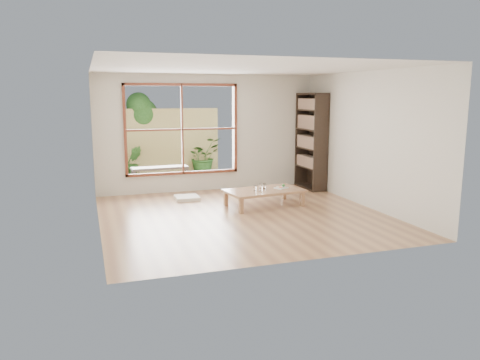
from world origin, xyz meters
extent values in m
plane|color=tan|center=(0.00, 0.00, 0.00)|extent=(5.00, 5.00, 0.00)
cube|color=#A36F4F|center=(0.62, 0.56, 0.30)|extent=(1.58, 1.02, 0.05)
cube|color=#A36F4F|center=(0.01, 0.14, 0.14)|extent=(0.08, 0.08, 0.28)
cube|color=#A36F4F|center=(-0.08, 0.81, 0.14)|extent=(0.08, 0.08, 0.28)
cube|color=#A36F4F|center=(1.33, 0.31, 0.14)|extent=(0.08, 0.08, 0.28)
cube|color=#A36F4F|center=(1.24, 0.99, 0.14)|extent=(0.08, 0.08, 0.28)
cube|color=white|center=(-0.69, 1.60, 0.03)|extent=(0.49, 0.49, 0.07)
cube|color=black|center=(2.30, 1.90, 1.10)|extent=(0.35, 0.99, 2.20)
cylinder|color=silver|center=(0.55, 0.52, 0.39)|extent=(0.07, 0.07, 0.14)
cylinder|color=silver|center=(0.67, 0.68, 0.38)|extent=(0.07, 0.07, 0.10)
cylinder|color=silver|center=(0.64, 0.62, 0.37)|extent=(0.07, 0.07, 0.10)
cylinder|color=silver|center=(0.43, 0.56, 0.37)|extent=(0.07, 0.07, 0.09)
cube|color=white|center=(1.00, 0.59, 0.33)|extent=(0.30, 0.26, 0.02)
sphere|color=#36742E|center=(1.06, 0.62, 0.37)|extent=(0.06, 0.06, 0.06)
cube|color=orange|center=(0.97, 0.55, 0.35)|extent=(0.06, 0.05, 0.02)
cube|color=beige|center=(0.94, 0.61, 0.35)|extent=(0.07, 0.06, 0.02)
cylinder|color=silver|center=(1.03, 0.53, 0.35)|extent=(0.13, 0.07, 0.01)
cube|color=#3E342D|center=(-0.60, 3.56, 0.00)|extent=(2.80, 2.00, 0.05)
cube|color=black|center=(-0.98, 3.35, 0.42)|extent=(1.36, 0.46, 0.06)
cube|color=black|center=(-1.60, 3.16, 0.21)|extent=(0.06, 0.06, 0.37)
cube|color=black|center=(-1.62, 3.47, 0.21)|extent=(0.06, 0.06, 0.37)
cube|color=black|center=(-0.34, 3.23, 0.21)|extent=(0.06, 0.06, 0.37)
cube|color=black|center=(-0.36, 3.54, 0.21)|extent=(0.06, 0.06, 0.37)
cube|color=#D7C36E|center=(-0.60, 4.56, 0.90)|extent=(2.80, 0.06, 1.80)
imported|color=#346926|center=(0.35, 4.40, 0.53)|extent=(1.14, 1.07, 1.00)
imported|color=#346926|center=(-1.53, 4.19, 0.46)|extent=(0.53, 0.45, 0.87)
cylinder|color=#4C3D2D|center=(-1.30, 4.86, 0.80)|extent=(0.14, 0.14, 1.60)
sphere|color=#346926|center=(-1.18, 4.86, 1.65)|extent=(0.84, 0.84, 0.84)
sphere|color=#346926|center=(-1.45, 4.94, 1.45)|extent=(0.70, 0.70, 0.70)
sphere|color=#346926|center=(-1.27, 4.76, 1.90)|extent=(0.64, 0.64, 0.64)
camera|label=1|loc=(-2.64, -7.79, 2.14)|focal=35.00mm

